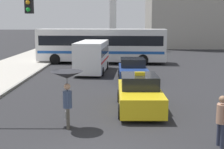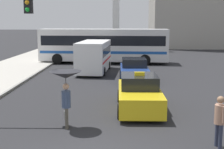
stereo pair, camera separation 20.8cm
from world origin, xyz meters
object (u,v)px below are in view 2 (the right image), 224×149
at_px(pedestrian_with_umbrella, 66,82).
at_px(pedestrian_man, 220,117).
at_px(city_bus, 104,44).
at_px(ambulance_van, 94,55).
at_px(taxi, 139,94).
at_px(sedan_red, 134,70).

xyz_separation_m(pedestrian_with_umbrella, pedestrian_man, (4.97, -1.66, -0.77)).
bearing_deg(city_bus, pedestrian_man, -163.51).
relative_size(ambulance_van, pedestrian_with_umbrella, 2.66).
relative_size(city_bus, pedestrian_man, 7.38).
xyz_separation_m(ambulance_van, pedestrian_with_umbrella, (0.00, -12.85, 0.42)).
bearing_deg(pedestrian_man, taxi, -164.12).
xyz_separation_m(sedan_red, pedestrian_with_umbrella, (-2.92, -9.73, 1.08)).
distance_m(sedan_red, pedestrian_man, 11.58).
distance_m(city_bus, pedestrian_man, 20.48).
distance_m(taxi, sedan_red, 7.18).
height_order(taxi, city_bus, city_bus).
distance_m(ambulance_van, city_bus, 5.50).
bearing_deg(city_bus, taxi, -167.83).
bearing_deg(sedan_red, pedestrian_with_umbrella, 73.32).
height_order(ambulance_van, city_bus, city_bus).
bearing_deg(taxi, ambulance_van, -74.80).
relative_size(sedan_red, city_bus, 0.35).
bearing_deg(taxi, city_bus, -81.67).
bearing_deg(sedan_red, ambulance_van, -46.92).
bearing_deg(pedestrian_with_umbrella, taxi, -56.80).
xyz_separation_m(taxi, pedestrian_man, (2.17, -4.21, 0.26)).
bearing_deg(ambulance_van, pedestrian_man, 113.30).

